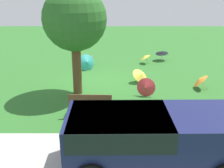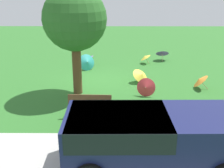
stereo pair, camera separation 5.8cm
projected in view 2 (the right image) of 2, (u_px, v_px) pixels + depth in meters
The scene contains 12 objects.
ground at pixel (97, 82), 13.64m from camera, with size 40.00×40.00×0.00m, color #2D6B28.
road_strip at pixel (82, 167), 7.28m from camera, with size 40.00×3.54×0.01m, color #B2AFA8.
van_dark at pixel (147, 136), 7.07m from camera, with size 4.62×2.17×1.53m.
park_bench at pixel (90, 104), 10.01m from camera, with size 1.62×0.53×0.90m.
shade_tree at pixel (75, 20), 11.20m from camera, with size 2.71×2.71×4.68m.
parasol_purple_0 at pixel (162, 53), 17.50m from camera, with size 0.85×0.79×0.82m.
parasol_yellow_0 at pixel (145, 57), 16.79m from camera, with size 0.72×0.74×0.66m.
parasol_yellow_1 at pixel (141, 75), 13.49m from camera, with size 1.13×1.13×0.75m.
parasol_purple_1 at pixel (88, 58), 16.55m from camera, with size 0.68×0.73×0.66m.
parasol_red_1 at pixel (146, 87), 11.81m from camera, with size 0.89×0.86×0.83m.
parasol_teal_0 at pixel (87, 62), 15.45m from camera, with size 1.08×0.94×0.95m.
parasol_orange_1 at pixel (200, 80), 12.68m from camera, with size 0.86×0.95×0.76m.
Camera 2 is at (-0.86, 12.83, 4.64)m, focal length 43.05 mm.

